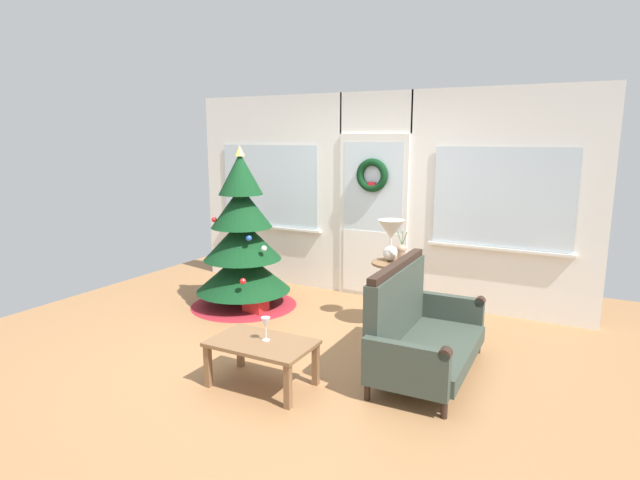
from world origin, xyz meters
The scene contains 10 objects.
ground_plane centered at (0.00, 0.00, 0.00)m, with size 6.76×6.76×0.00m, color #996B42.
back_wall_with_door centered at (0.00, 2.08, 1.28)m, with size 5.20×0.19×2.55m.
christmas_tree centered at (-1.23, 0.98, 0.71)m, with size 1.28×1.28×1.91m.
settee_sofa centered at (1.19, 0.19, 0.38)m, with size 0.75×1.45×0.96m.
side_table centered at (0.62, 1.15, 0.50)m, with size 0.50×0.48×0.71m.
table_lamp centered at (0.56, 1.19, 1.00)m, with size 0.28×0.28×0.44m.
flower_vase centered at (0.72, 1.09, 0.83)m, with size 0.11×0.10×0.35m.
coffee_table centered at (0.16, -0.66, 0.33)m, with size 0.84×0.52×0.38m.
wine_glass centered at (0.18, -0.62, 0.52)m, with size 0.08×0.08×0.20m.
gift_box centered at (-0.92, 0.79, 0.12)m, with size 0.24×0.21×0.24m, color red.
Camera 1 is at (2.46, -3.96, 2.01)m, focal length 29.38 mm.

